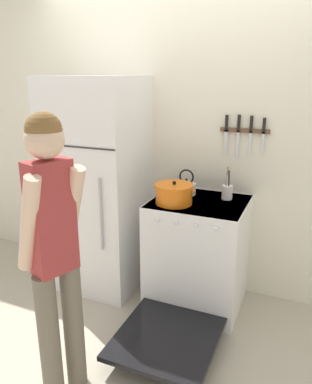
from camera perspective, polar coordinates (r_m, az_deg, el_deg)
ground_plane at (r=3.61m, az=2.96°, el=-12.61°), size 14.00×14.00×0.00m
wall_back at (r=3.20m, az=3.51°, el=7.83°), size 10.00×0.06×2.55m
refrigerator at (r=3.23m, az=-8.82°, el=0.90°), size 0.74×0.68×1.80m
stove_range at (r=3.03m, az=6.15°, el=-9.58°), size 0.72×1.33×0.88m
dutch_oven_pot at (r=2.80m, az=2.77°, el=-0.28°), size 0.33×0.29×0.18m
tea_kettle at (r=3.03m, az=4.67°, el=0.78°), size 0.20×0.16×0.21m
utensil_jar at (r=2.95m, az=10.79°, el=0.10°), size 0.08×0.08×0.25m
person at (r=2.06m, az=-15.26°, el=-8.22°), size 0.34×0.39×1.65m
wall_knife_strip at (r=3.00m, az=13.29°, el=9.22°), size 0.38×0.03×0.34m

